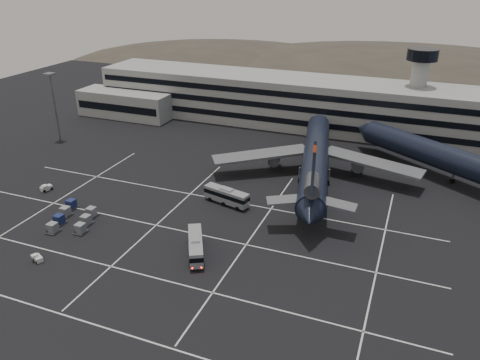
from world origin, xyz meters
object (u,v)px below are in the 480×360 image
object	(u,v)px
uld_cluster	(72,218)
trijet_main	(315,159)
bus_near	(196,245)
tug_a	(46,188)
bus_far	(227,195)

from	to	relation	value
uld_cluster	trijet_main	bearing A→B (deg)	42.33
trijet_main	bus_near	xyz separation A→B (m)	(-11.54, -35.99, -3.35)
uld_cluster	tug_a	bearing A→B (deg)	148.64
bus_near	bus_far	world-z (taller)	bus_far
bus_near	tug_a	xyz separation A→B (m)	(-40.79, 10.01, -1.25)
trijet_main	uld_cluster	bearing A→B (deg)	-148.84
bus_near	uld_cluster	xyz separation A→B (m)	(-26.52, 1.31, -0.98)
bus_far	uld_cluster	distance (m)	29.78
tug_a	bus_near	bearing A→B (deg)	4.94
tug_a	uld_cluster	xyz separation A→B (m)	(14.27, -8.70, 0.27)
tug_a	uld_cluster	world-z (taller)	uld_cluster
bus_near	uld_cluster	distance (m)	26.57
tug_a	uld_cluster	bearing A→B (deg)	-12.64
trijet_main	tug_a	distance (m)	58.61
trijet_main	bus_near	bearing A→B (deg)	-118.96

